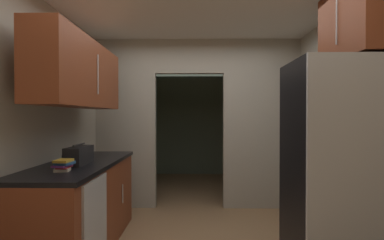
# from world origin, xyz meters

# --- Properties ---
(kitchen_overhead_slab) EXTENTS (3.54, 7.23, 0.06)m
(kitchen_overhead_slab) POSITION_xyz_m (0.00, 0.48, 2.62)
(kitchen_overhead_slab) COLOR silver
(kitchen_partition) EXTENTS (3.14, 0.12, 2.59)m
(kitchen_partition) POSITION_xyz_m (0.04, 1.61, 1.39)
(kitchen_partition) COLOR #ADA899
(kitchen_partition) RESTS_ON ground
(adjoining_room_shell) EXTENTS (3.14, 2.69, 2.59)m
(adjoining_room_shell) POSITION_xyz_m (0.00, 3.43, 1.30)
(adjoining_room_shell) COLOR slate
(adjoining_room_shell) RESTS_ON ground
(kitchen_flank_left) EXTENTS (0.10, 4.11, 2.59)m
(kitchen_flank_left) POSITION_xyz_m (-1.62, -0.44, 1.30)
(kitchen_flank_left) COLOR #ADA899
(kitchen_flank_left) RESTS_ON ground
(refrigerator) EXTENTS (0.76, 0.73, 1.88)m
(refrigerator) POSITION_xyz_m (1.17, -0.42, 0.94)
(refrigerator) COLOR black
(refrigerator) RESTS_ON ground
(lower_cabinet_run) EXTENTS (0.68, 1.87, 0.93)m
(lower_cabinet_run) POSITION_xyz_m (-1.23, 0.14, 0.47)
(lower_cabinet_run) COLOR brown
(lower_cabinet_run) RESTS_ON ground
(dishwasher) EXTENTS (0.02, 0.56, 0.87)m
(dishwasher) POSITION_xyz_m (-0.90, -0.39, 0.43)
(dishwasher) COLOR #B7BABC
(dishwasher) RESTS_ON ground
(upper_cabinet_counterside) EXTENTS (0.36, 1.69, 0.69)m
(upper_cabinet_counterside) POSITION_xyz_m (-1.23, 0.14, 1.85)
(upper_cabinet_counterside) COLOR brown
(upper_cabinet_fridgeside) EXTENTS (0.36, 0.84, 0.66)m
(upper_cabinet_fridgeside) POSITION_xyz_m (1.39, -0.32, 2.24)
(upper_cabinet_fridgeside) COLOR brown
(boombox) EXTENTS (0.17, 0.40, 0.21)m
(boombox) POSITION_xyz_m (-1.20, 0.01, 1.02)
(boombox) COLOR black
(boombox) RESTS_ON lower_cabinet_run
(book_stack) EXTENTS (0.16, 0.18, 0.10)m
(book_stack) POSITION_xyz_m (-1.19, -0.36, 0.99)
(book_stack) COLOR beige
(book_stack) RESTS_ON lower_cabinet_run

